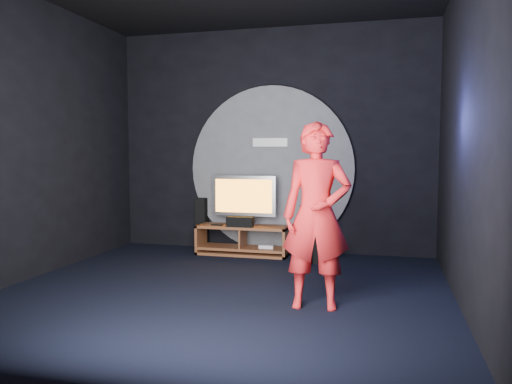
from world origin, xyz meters
The scene contains 14 objects.
floor centered at (0.00, 0.00, 0.00)m, with size 5.00×5.00×0.00m, color black.
back_wall centered at (0.00, 2.50, 1.75)m, with size 5.00×0.04×3.50m, color black.
front_wall centered at (0.00, -2.50, 1.75)m, with size 5.00×0.04×3.50m, color black.
left_wall centered at (-2.50, 0.00, 1.75)m, with size 0.04×5.00×3.50m, color black.
right_wall centered at (2.50, 0.00, 1.75)m, with size 0.04×5.00×3.50m, color black.
wall_disc_panel centered at (0.00, 2.44, 1.30)m, with size 2.60×0.11×2.60m.
media_console centered at (-0.34, 2.05, 0.19)m, with size 1.40×0.45×0.45m.
tv centered at (-0.35, 2.12, 0.86)m, with size 1.00×0.22×0.76m.
center_speaker centered at (-0.35, 1.90, 0.53)m, with size 0.40×0.15×0.15m, color black.
remote centered at (-0.73, 1.93, 0.46)m, with size 0.18×0.05×0.02m, color black.
tower_speaker_left centered at (-1.13, 2.35, 0.41)m, with size 0.17×0.18×0.83m, color black.
tower_speaker_right centered at (0.69, 1.67, 0.41)m, with size 0.17×0.18×0.83m, color black.
subwoofer centered at (0.83, 1.80, 0.16)m, with size 0.29×0.29×0.32m, color black.
player centered at (1.09, -0.27, 0.94)m, with size 0.68×0.45×1.87m, color red.
Camera 1 is at (1.74, -5.21, 1.57)m, focal length 35.00 mm.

